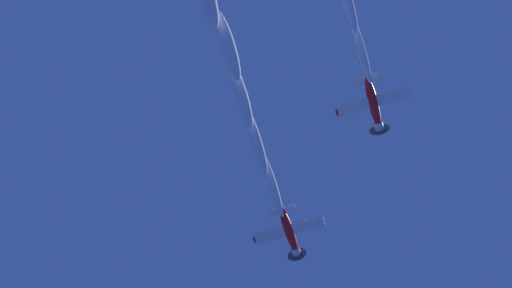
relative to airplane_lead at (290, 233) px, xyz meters
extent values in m
ellipsoid|color=red|center=(0.20, 0.20, -0.06)|extent=(6.28, 6.27, 2.47)
cylinder|color=white|center=(-2.22, -2.22, 0.56)|extent=(1.70, 1.72, 1.37)
cone|color=white|center=(-2.73, -2.73, 0.69)|extent=(1.02, 1.03, 0.71)
cylinder|color=#3F3F47|center=(-2.61, -2.61, 0.66)|extent=(2.18, 2.24, 2.63)
cube|color=white|center=(0.33, 0.33, -0.28)|extent=(7.91, 7.91, 0.58)
ellipsoid|color=red|center=(3.64, -3.00, -0.35)|extent=(0.94, 0.94, 0.46)
ellipsoid|color=red|center=(-2.98, 3.66, -0.22)|extent=(0.94, 0.94, 0.46)
cube|color=white|center=(2.51, 2.51, -0.59)|extent=(3.15, 3.15, 0.34)
cube|color=red|center=(2.64, 2.63, -0.04)|extent=(1.12, 1.14, 1.46)
ellipsoid|color=#1E232D|center=(0.02, 0.01, 0.47)|extent=(1.84, 1.85, 1.03)
ellipsoid|color=red|center=(-1.00, 20.09, 1.48)|extent=(6.28, 6.26, 2.65)
cylinder|color=white|center=(-3.41, 17.69, 2.17)|extent=(1.70, 1.75, 1.41)
cone|color=white|center=(-3.92, 17.18, 2.31)|extent=(1.02, 1.04, 0.73)
cylinder|color=#3F3F47|center=(-3.80, 17.30, 2.28)|extent=(2.18, 2.31, 2.67)
cube|color=white|center=(-0.88, 20.23, 1.25)|extent=(7.91, 7.90, 0.81)
ellipsoid|color=red|center=(2.42, 16.88, 1.09)|extent=(0.94, 0.95, 0.48)
ellipsoid|color=red|center=(-4.17, 23.57, 1.41)|extent=(0.94, 0.95, 0.48)
cube|color=white|center=(1.30, 22.40, 0.88)|extent=(3.15, 3.15, 0.44)
cube|color=red|center=(1.45, 22.51, 1.42)|extent=(1.12, 1.17, 1.48)
ellipsoid|color=#1E232D|center=(-1.16, 19.91, 2.01)|extent=(1.84, 1.86, 1.08)
ellipsoid|color=white|center=(5.29, 5.18, -1.16)|extent=(6.72, 6.72, 2.39)
ellipsoid|color=white|center=(10.14, 9.83, -2.42)|extent=(6.90, 6.90, 2.61)
ellipsoid|color=white|center=(14.65, 14.42, -3.25)|extent=(7.08, 7.07, 2.82)
ellipsoid|color=white|center=(18.71, 19.00, -4.28)|extent=(7.25, 7.25, 3.03)
ellipsoid|color=white|center=(4.04, 25.31, 0.15)|extent=(6.72, 6.72, 2.39)
camera|label=1|loc=(22.79, 33.52, -83.83)|focal=49.32mm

